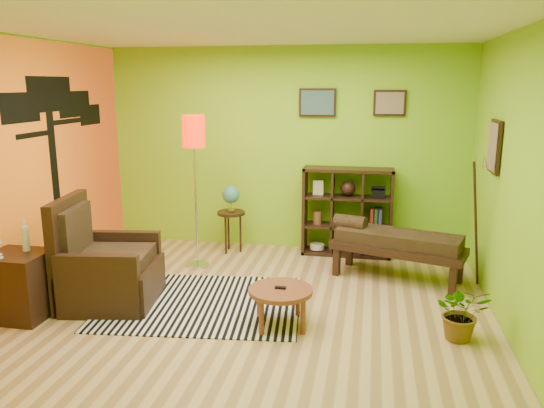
% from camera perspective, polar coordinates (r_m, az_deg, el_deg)
% --- Properties ---
extents(ground, '(5.00, 5.00, 0.00)m').
position_cam_1_polar(ground, '(5.65, -2.54, -11.21)').
color(ground, tan).
rests_on(ground, ground).
extents(room_shell, '(5.04, 4.54, 2.82)m').
position_cam_1_polar(room_shell, '(5.22, -3.70, 7.33)').
color(room_shell, '#85C91D').
rests_on(room_shell, ground).
extents(zebra_rug, '(2.25, 1.83, 0.01)m').
position_cam_1_polar(zebra_rug, '(5.82, -7.56, -10.48)').
color(zebra_rug, silver).
rests_on(zebra_rug, ground).
extents(coffee_table, '(0.62, 0.62, 0.40)m').
position_cam_1_polar(coffee_table, '(5.16, 0.92, -9.62)').
color(coffee_table, brown).
rests_on(coffee_table, ground).
extents(armchair, '(1.07, 1.08, 1.15)m').
position_cam_1_polar(armchair, '(5.97, -17.58, -6.88)').
color(armchair, black).
rests_on(armchair, ground).
extents(side_cabinet, '(0.57, 0.52, 0.98)m').
position_cam_1_polar(side_cabinet, '(5.90, -25.54, -7.87)').
color(side_cabinet, black).
rests_on(side_cabinet, ground).
extents(floor_lamp, '(0.29, 0.29, 1.93)m').
position_cam_1_polar(floor_lamp, '(6.60, -8.39, 6.26)').
color(floor_lamp, silver).
rests_on(floor_lamp, ground).
extents(globe_table, '(0.38, 0.38, 0.94)m').
position_cam_1_polar(globe_table, '(7.29, -4.43, 0.20)').
color(globe_table, black).
rests_on(globe_table, ground).
extents(cube_shelf, '(1.20, 0.35, 1.20)m').
position_cam_1_polar(cube_shelf, '(7.25, 8.20, -0.86)').
color(cube_shelf, black).
rests_on(cube_shelf, ground).
extents(bench, '(1.64, 1.00, 0.72)m').
position_cam_1_polar(bench, '(6.48, 13.03, -4.00)').
color(bench, black).
rests_on(bench, ground).
extents(potted_plant, '(0.50, 0.55, 0.41)m').
position_cam_1_polar(potted_plant, '(5.24, 19.70, -11.48)').
color(potted_plant, '#26661E').
rests_on(potted_plant, ground).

